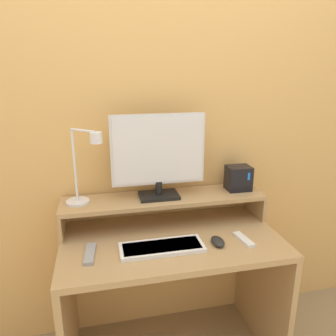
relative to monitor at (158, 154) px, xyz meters
name	(u,v)px	position (x,y,z in m)	size (l,w,h in m)	color
wall_back	(158,118)	(0.03, 0.15, 0.16)	(6.00, 0.05, 2.50)	#E5AD60
desk	(171,276)	(0.03, -0.17, -0.59)	(1.06, 0.58, 0.71)	tan
monitor_shelf	(164,201)	(0.03, 0.00, -0.25)	(1.06, 0.23, 0.15)	tan
monitor	(158,154)	(0.00, 0.00, 0.00)	(0.48, 0.13, 0.43)	black
desk_lamp	(84,170)	(-0.36, -0.03, -0.05)	(0.19, 0.19, 0.38)	silver
router_dock	(238,178)	(0.45, 0.01, -0.16)	(0.13, 0.10, 0.13)	black
keyboard	(162,247)	(-0.04, -0.27, -0.37)	(0.39, 0.15, 0.02)	white
mouse	(218,241)	(0.23, -0.28, -0.36)	(0.06, 0.10, 0.03)	black
remote_control	(90,254)	(-0.36, -0.25, -0.37)	(0.06, 0.17, 0.02)	#99999E
remote_secondary	(244,239)	(0.36, -0.28, -0.37)	(0.06, 0.14, 0.02)	white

